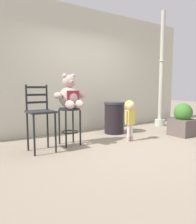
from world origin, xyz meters
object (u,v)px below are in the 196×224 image
object	(u,v)px
trash_bin	(114,118)
bar_chair_empty	(40,114)
planter_with_shrub	(183,121)
lamppost	(161,81)
bar_stool_with_teddy	(70,118)
teddy_bear	(70,95)
child_walking	(130,112)

from	to	relation	value
trash_bin	bar_chair_empty	size ratio (longest dim) A/B	0.65
planter_with_shrub	lamppost	bearing A→B (deg)	63.22
bar_stool_with_teddy	teddy_bear	distance (m)	0.43
teddy_bear	bar_chair_empty	xyz separation A→B (m)	(-0.60, -0.06, -0.30)
teddy_bear	child_walking	world-z (taller)	teddy_bear
teddy_bear	child_walking	size ratio (longest dim) A/B	0.76
lamppost	bar_stool_with_teddy	bearing A→B (deg)	-172.22
bar_stool_with_teddy	lamppost	bearing A→B (deg)	7.78
lamppost	planter_with_shrub	bearing A→B (deg)	-116.78
child_walking	bar_chair_empty	bearing A→B (deg)	74.00
child_walking	trash_bin	xyz separation A→B (m)	(0.21, 0.78, -0.23)
trash_bin	teddy_bear	bearing A→B (deg)	-164.21
teddy_bear	bar_chair_empty	bearing A→B (deg)	-173.88
child_walking	lamppost	bearing A→B (deg)	-71.38
bar_stool_with_teddy	trash_bin	world-z (taller)	trash_bin
teddy_bear	planter_with_shrub	xyz separation A→B (m)	(2.48, -0.68, -0.61)
child_walking	lamppost	world-z (taller)	lamppost
teddy_bear	bar_chair_empty	world-z (taller)	teddy_bear
bar_stool_with_teddy	bar_chair_empty	size ratio (longest dim) A/B	0.62
bar_stool_with_teddy	planter_with_shrub	world-z (taller)	planter_with_shrub
bar_chair_empty	teddy_bear	bearing A→B (deg)	6.12
lamppost	planter_with_shrub	xyz separation A→B (m)	(-0.57, -1.13, -0.93)
trash_bin	planter_with_shrub	size ratio (longest dim) A/B	1.01
teddy_bear	bar_chair_empty	size ratio (longest dim) A/B	0.56
bar_stool_with_teddy	lamppost	size ratio (longest dim) A/B	0.23
bar_chair_empty	planter_with_shrub	world-z (taller)	bar_chair_empty
bar_stool_with_teddy	teddy_bear	size ratio (longest dim) A/B	1.12
lamppost	planter_with_shrub	world-z (taller)	lamppost
planter_with_shrub	bar_chair_empty	bearing A→B (deg)	168.63
lamppost	planter_with_shrub	size ratio (longest dim) A/B	4.25
child_walking	bar_chair_empty	world-z (taller)	bar_chair_empty
teddy_bear	bar_chair_empty	distance (m)	0.67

